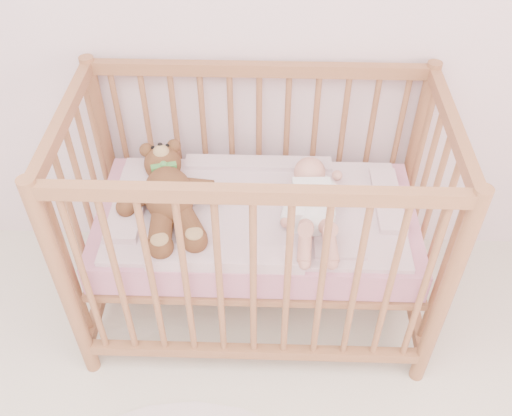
# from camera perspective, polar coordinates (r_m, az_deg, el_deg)

# --- Properties ---
(crib) EXTENTS (1.36, 0.76, 1.00)m
(crib) POSITION_cam_1_polar(r_m,az_deg,el_deg) (2.21, 0.04, -1.36)
(crib) COLOR #985F40
(crib) RESTS_ON floor
(mattress) EXTENTS (1.22, 0.62, 0.13)m
(mattress) POSITION_cam_1_polar(r_m,az_deg,el_deg) (2.22, 0.04, -1.64)
(mattress) COLOR #C57A95
(mattress) RESTS_ON crib
(blanket) EXTENTS (1.10, 0.58, 0.06)m
(blanket) POSITION_cam_1_polar(r_m,az_deg,el_deg) (2.16, 0.04, -0.24)
(blanket) COLOR pink
(blanket) RESTS_ON mattress
(baby) EXTENTS (0.29, 0.56, 0.13)m
(baby) POSITION_cam_1_polar(r_m,az_deg,el_deg) (2.10, 5.70, 0.74)
(baby) COLOR white
(baby) RESTS_ON blanket
(teddy_bear) EXTENTS (0.55, 0.67, 0.16)m
(teddy_bear) POSITION_cam_1_polar(r_m,az_deg,el_deg) (2.12, -8.70, 1.23)
(teddy_bear) COLOR brown
(teddy_bear) RESTS_ON blanket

